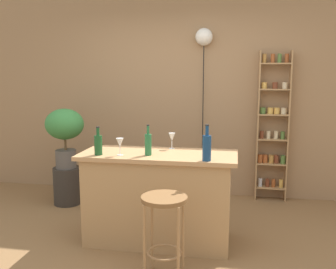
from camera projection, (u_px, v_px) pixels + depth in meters
The scene contains 13 objects.
ground at pixel (152, 254), 3.52m from camera, with size 12.00×12.00×0.00m, color brown.
back_wall at pixel (182, 93), 5.19m from camera, with size 6.40×0.10×2.80m, color #997551.
kitchen_counter at pixel (159, 197), 3.74m from camera, with size 1.52×0.63×0.90m.
bar_stool at pixel (164, 217), 3.03m from camera, with size 0.37×0.37×0.70m.
spice_shelf at pixel (273, 127), 4.91m from camera, with size 0.40×0.13×1.95m.
plant_stool at pixel (67, 186), 4.87m from camera, with size 0.35×0.35×0.48m, color #2D2823.
potted_plant at pixel (65, 130), 4.75m from camera, with size 0.49×0.44×0.76m.
bottle_sauce_amber at pixel (98, 144), 3.57m from camera, with size 0.08×0.08×0.27m.
bottle_spirits_clear at pixel (148, 144), 3.56m from camera, with size 0.07×0.07×0.29m.
bottle_vinegar at pixel (207, 147), 3.33m from camera, with size 0.08×0.08×0.33m.
wine_glass_left at pixel (120, 143), 3.56m from camera, with size 0.07×0.07×0.16m.
wine_glass_center at pixel (172, 137), 3.87m from camera, with size 0.07×0.07×0.16m.
pendant_globe_light at pixel (204, 39), 4.92m from camera, with size 0.23×0.23×2.25m.
Camera 1 is at (0.73, -3.22, 1.66)m, focal length 40.46 mm.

